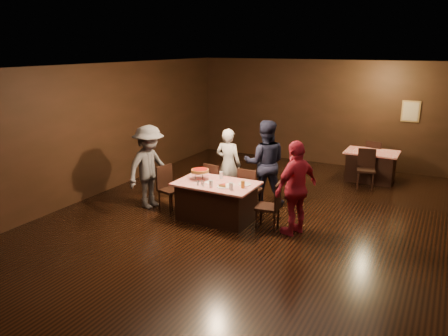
{
  "coord_description": "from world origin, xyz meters",
  "views": [
    {
      "loc": [
        3.17,
        -7.52,
        3.38
      ],
      "look_at": [
        -0.76,
        -0.03,
        1.0
      ],
      "focal_mm": 35.0,
      "sensor_mm": 36.0,
      "label": 1
    }
  ],
  "objects_px": {
    "back_table": "(371,166)",
    "chair_back_far": "(375,158)",
    "chair_end_right": "(268,206)",
    "glass_front_left": "(211,184)",
    "chair_far_right": "(250,189)",
    "diner_navy_hoodie": "(265,163)",
    "glass_front_right": "(231,186)",
    "plate_empty": "(245,184)",
    "main_table": "(216,201)",
    "glass_amber": "(243,184)",
    "chair_back_near": "(366,169)",
    "diner_white_jacket": "(228,164)",
    "diner_red_shirt": "(296,188)",
    "chair_end_left": "(171,189)",
    "glass_back": "(221,175)",
    "diner_grey_knit": "(149,167)",
    "pizza_stand": "(200,171)",
    "chair_far_left": "(217,184)"
  },
  "relations": [
    {
      "from": "back_table",
      "to": "chair_back_far",
      "type": "xyz_separation_m",
      "value": [
        0.0,
        0.6,
        0.09
      ]
    },
    {
      "from": "chair_end_right",
      "to": "glass_front_left",
      "type": "bearing_deg",
      "value": -81.59
    },
    {
      "from": "chair_far_right",
      "to": "diner_navy_hoodie",
      "type": "xyz_separation_m",
      "value": [
        0.11,
        0.5,
        0.46
      ]
    },
    {
      "from": "chair_far_right",
      "to": "glass_front_right",
      "type": "relative_size",
      "value": 6.79
    },
    {
      "from": "plate_empty",
      "to": "chair_back_far",
      "type": "bearing_deg",
      "value": 69.62
    },
    {
      "from": "main_table",
      "to": "glass_amber",
      "type": "relative_size",
      "value": 11.43
    },
    {
      "from": "chair_back_near",
      "to": "plate_empty",
      "type": "relative_size",
      "value": 3.8
    },
    {
      "from": "chair_back_near",
      "to": "diner_white_jacket",
      "type": "relative_size",
      "value": 0.58
    },
    {
      "from": "plate_empty",
      "to": "diner_red_shirt",
      "type": "bearing_deg",
      "value": -3.48
    },
    {
      "from": "back_table",
      "to": "chair_back_far",
      "type": "bearing_deg",
      "value": 90.0
    },
    {
      "from": "chair_end_left",
      "to": "diner_white_jacket",
      "type": "height_order",
      "value": "diner_white_jacket"
    },
    {
      "from": "chair_end_left",
      "to": "glass_back",
      "type": "bearing_deg",
      "value": -59.42
    },
    {
      "from": "glass_amber",
      "to": "diner_red_shirt",
      "type": "bearing_deg",
      "value": 7.67
    },
    {
      "from": "chair_far_right",
      "to": "chair_end_left",
      "type": "height_order",
      "value": "same"
    },
    {
      "from": "plate_empty",
      "to": "glass_front_left",
      "type": "height_order",
      "value": "glass_front_left"
    },
    {
      "from": "diner_grey_knit",
      "to": "pizza_stand",
      "type": "xyz_separation_m",
      "value": [
        1.21,
        0.08,
        0.06
      ]
    },
    {
      "from": "chair_end_left",
      "to": "glass_front_left",
      "type": "relative_size",
      "value": 6.79
    },
    {
      "from": "glass_front_right",
      "to": "glass_back",
      "type": "relative_size",
      "value": 1.0
    },
    {
      "from": "glass_back",
      "to": "chair_far_right",
      "type": "bearing_deg",
      "value": 45.0
    },
    {
      "from": "diner_grey_knit",
      "to": "pizza_stand",
      "type": "bearing_deg",
      "value": -77.8
    },
    {
      "from": "chair_back_far",
      "to": "glass_amber",
      "type": "xyz_separation_m",
      "value": [
        -1.66,
        -4.81,
        0.37
      ]
    },
    {
      "from": "chair_back_near",
      "to": "pizza_stand",
      "type": "distance_m",
      "value": 4.35
    },
    {
      "from": "chair_back_near",
      "to": "glass_amber",
      "type": "height_order",
      "value": "chair_back_near"
    },
    {
      "from": "glass_front_left",
      "to": "diner_white_jacket",
      "type": "bearing_deg",
      "value": 105.11
    },
    {
      "from": "glass_front_right",
      "to": "diner_grey_knit",
      "type": "bearing_deg",
      "value": 173.88
    },
    {
      "from": "chair_far_right",
      "to": "chair_back_far",
      "type": "distance_m",
      "value": 4.42
    },
    {
      "from": "diner_white_jacket",
      "to": "glass_front_right",
      "type": "height_order",
      "value": "diner_white_jacket"
    },
    {
      "from": "back_table",
      "to": "pizza_stand",
      "type": "bearing_deg",
      "value": -122.93
    },
    {
      "from": "back_table",
      "to": "chair_back_far",
      "type": "distance_m",
      "value": 0.61
    },
    {
      "from": "glass_back",
      "to": "chair_far_left",
      "type": "bearing_deg",
      "value": 127.87
    },
    {
      "from": "diner_red_shirt",
      "to": "glass_amber",
      "type": "height_order",
      "value": "diner_red_shirt"
    },
    {
      "from": "chair_back_near",
      "to": "diner_red_shirt",
      "type": "xyz_separation_m",
      "value": [
        -0.66,
        -3.38,
        0.41
      ]
    },
    {
      "from": "chair_end_left",
      "to": "glass_front_left",
      "type": "distance_m",
      "value": 1.24
    },
    {
      "from": "diner_navy_hoodie",
      "to": "diner_grey_knit",
      "type": "distance_m",
      "value": 2.47
    },
    {
      "from": "chair_end_left",
      "to": "glass_back",
      "type": "xyz_separation_m",
      "value": [
        1.05,
        0.3,
        0.37
      ]
    },
    {
      "from": "main_table",
      "to": "diner_white_jacket",
      "type": "distance_m",
      "value": 1.33
    },
    {
      "from": "main_table",
      "to": "chair_end_left",
      "type": "relative_size",
      "value": 1.68
    },
    {
      "from": "main_table",
      "to": "chair_end_right",
      "type": "distance_m",
      "value": 1.1
    },
    {
      "from": "chair_far_left",
      "to": "glass_back",
      "type": "relative_size",
      "value": 6.79
    },
    {
      "from": "glass_front_left",
      "to": "glass_front_right",
      "type": "xyz_separation_m",
      "value": [
        0.4,
        0.05,
        0.0
      ]
    },
    {
      "from": "chair_far_left",
      "to": "diner_white_jacket",
      "type": "bearing_deg",
      "value": -84.53
    },
    {
      "from": "glass_amber",
      "to": "back_table",
      "type": "bearing_deg",
      "value": 68.45
    },
    {
      "from": "diner_navy_hoodie",
      "to": "glass_amber",
      "type": "height_order",
      "value": "diner_navy_hoodie"
    },
    {
      "from": "glass_front_left",
      "to": "chair_back_far",
      "type": "bearing_deg",
      "value": 66.38
    },
    {
      "from": "chair_back_far",
      "to": "glass_amber",
      "type": "bearing_deg",
      "value": 82.06
    },
    {
      "from": "glass_front_left",
      "to": "plate_empty",
      "type": "bearing_deg",
      "value": 41.99
    },
    {
      "from": "back_table",
      "to": "diner_grey_knit",
      "type": "xyz_separation_m",
      "value": [
        -3.87,
        -4.19,
        0.51
      ]
    },
    {
      "from": "main_table",
      "to": "diner_grey_knit",
      "type": "distance_m",
      "value": 1.69
    },
    {
      "from": "main_table",
      "to": "glass_front_right",
      "type": "height_order",
      "value": "glass_front_right"
    },
    {
      "from": "chair_end_right",
      "to": "diner_red_shirt",
      "type": "relative_size",
      "value": 0.54
    }
  ]
}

